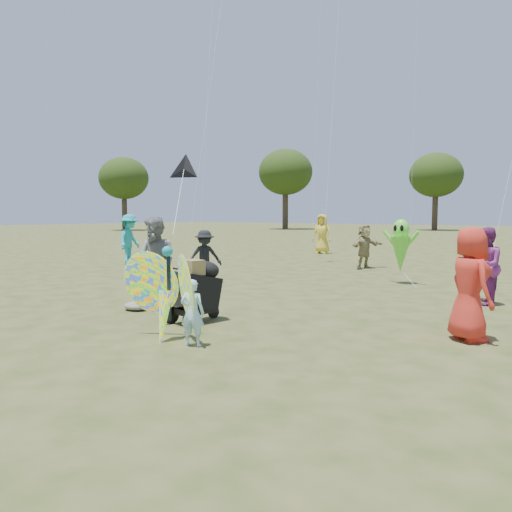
% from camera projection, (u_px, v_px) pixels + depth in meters
% --- Properties ---
extents(ground, '(160.00, 160.00, 0.00)m').
position_uv_depth(ground, '(208.00, 331.00, 7.95)').
color(ground, '#51592B').
rests_on(ground, ground).
extents(child_girl, '(0.41, 0.36, 0.96)m').
position_uv_depth(child_girl, '(192.00, 313.00, 7.04)').
color(child_girl, '#ADE2F4').
rests_on(child_girl, ground).
extents(adult_man, '(0.92, 0.74, 1.82)m').
position_uv_depth(adult_man, '(156.00, 263.00, 9.87)').
color(adult_man, gray).
rests_on(adult_man, ground).
extents(grey_bag, '(0.51, 0.42, 0.16)m').
position_uv_depth(grey_bag, '(136.00, 306.00, 9.72)').
color(grey_bag, gray).
rests_on(grey_bag, ground).
extents(crowd_a, '(0.97, 0.95, 1.69)m').
position_uv_depth(crowd_a, '(470.00, 284.00, 7.32)').
color(crowd_a, red).
rests_on(crowd_a, ground).
extents(crowd_b, '(0.98, 1.06, 1.43)m').
position_uv_depth(crowd_b, '(205.00, 256.00, 13.61)').
color(crowd_b, black).
rests_on(crowd_b, ground).
extents(crowd_d, '(0.81, 1.50, 1.54)m').
position_uv_depth(crowd_d, '(364.00, 246.00, 17.10)').
color(crowd_d, tan).
rests_on(crowd_d, ground).
extents(crowd_e, '(0.77, 0.90, 1.61)m').
position_uv_depth(crowd_e, '(485.00, 266.00, 10.25)').
color(crowd_e, '#802A77').
rests_on(crowd_e, ground).
extents(crowd_g, '(1.01, 0.76, 1.87)m').
position_uv_depth(crowd_g, '(322.00, 234.00, 23.56)').
color(crowd_g, gold).
rests_on(crowd_g, ground).
extents(crowd_i, '(1.13, 1.38, 1.86)m').
position_uv_depth(crowd_i, '(130.00, 239.00, 18.48)').
color(crowd_i, teal).
rests_on(crowd_i, ground).
extents(jogging_stroller, '(0.59, 1.09, 1.09)m').
position_uv_depth(jogging_stroller, '(197.00, 287.00, 8.61)').
color(jogging_stroller, black).
rests_on(jogging_stroller, ground).
extents(butterfly_kite, '(1.74, 0.75, 1.60)m').
position_uv_depth(butterfly_kite, '(166.00, 295.00, 7.38)').
color(butterfly_kite, '#FC2744').
rests_on(butterfly_kite, ground).
extents(delta_kite_rig, '(2.22, 2.31, 1.91)m').
position_uv_depth(delta_kite_rig, '(184.00, 170.00, 12.16)').
color(delta_kite_rig, black).
rests_on(delta_kite_rig, ground).
extents(alien_kite, '(1.12, 0.69, 1.74)m').
position_uv_depth(alien_kite, '(401.00, 248.00, 13.31)').
color(alien_kite, '#61EA37').
rests_on(alien_kite, ground).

